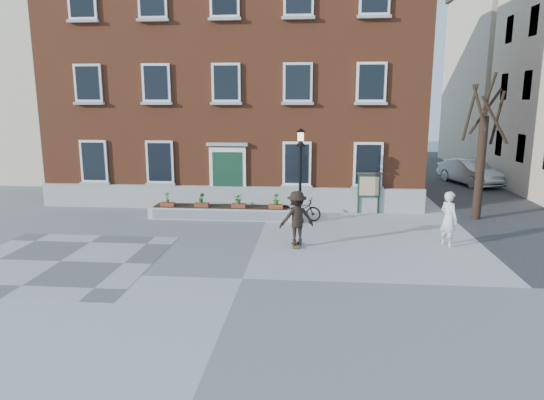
# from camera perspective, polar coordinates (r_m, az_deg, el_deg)

# --- Properties ---
(ground) EXTENTS (100.00, 100.00, 0.00)m
(ground) POSITION_cam_1_polar(r_m,az_deg,el_deg) (14.13, -3.51, -9.23)
(ground) COLOR #A0A0A3
(ground) RESTS_ON ground
(checker_patch) EXTENTS (6.00, 6.00, 0.01)m
(checker_patch) POSITION_cam_1_polar(r_m,az_deg,el_deg) (16.94, -23.62, -6.62)
(checker_patch) COLOR #58575A
(checker_patch) RESTS_ON ground
(distant_building) EXTENTS (10.00, 12.00, 13.00)m
(distant_building) POSITION_cam_1_polar(r_m,az_deg,el_deg) (38.66, -26.79, 12.64)
(distant_building) COLOR beige
(distant_building) RESTS_ON ground
(bicycle) EXTENTS (1.95, 0.96, 0.98)m
(bicycle) POSITION_cam_1_polar(r_m,az_deg,el_deg) (20.61, 3.21, -1.08)
(bicycle) COLOR black
(bicycle) RESTS_ON ground
(parked_car) EXTENTS (3.00, 4.89, 1.52)m
(parked_car) POSITION_cam_1_polar(r_m,az_deg,el_deg) (31.71, 22.23, 3.06)
(parked_car) COLOR #B9BCBE
(parked_car) RESTS_ON ground
(bystander) EXTENTS (0.76, 0.85, 1.95)m
(bystander) POSITION_cam_1_polar(r_m,az_deg,el_deg) (17.99, 20.06, -2.09)
(bystander) COLOR silver
(bystander) RESTS_ON ground
(brick_building) EXTENTS (18.40, 10.85, 12.60)m
(brick_building) POSITION_cam_1_polar(r_m,az_deg,el_deg) (27.35, -3.47, 14.31)
(brick_building) COLOR brown
(brick_building) RESTS_ON ground
(planter_assembly) EXTENTS (6.20, 1.12, 1.15)m
(planter_assembly) POSITION_cam_1_polar(r_m,az_deg,el_deg) (21.15, -5.96, -1.31)
(planter_assembly) COLOR silver
(planter_assembly) RESTS_ON ground
(bare_tree) EXTENTS (1.83, 1.83, 6.16)m
(bare_tree) POSITION_cam_1_polar(r_m,az_deg,el_deg) (22.29, 23.43, 4.94)
(bare_tree) COLOR #311F15
(bare_tree) RESTS_ON ground
(lamp_post) EXTENTS (0.40, 0.40, 3.93)m
(lamp_post) POSITION_cam_1_polar(r_m,az_deg,el_deg) (19.83, 3.36, 4.42)
(lamp_post) COLOR black
(lamp_post) RESTS_ON ground
(notice_board) EXTENTS (1.10, 0.16, 1.87)m
(notice_board) POSITION_cam_1_polar(r_m,az_deg,el_deg) (22.20, 11.34, 1.66)
(notice_board) COLOR #193323
(notice_board) RESTS_ON ground
(skateboarder) EXTENTS (1.39, 1.08, 1.98)m
(skateboarder) POSITION_cam_1_polar(r_m,az_deg,el_deg) (16.83, 2.93, -2.14)
(skateboarder) COLOR brown
(skateboarder) RESTS_ON ground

